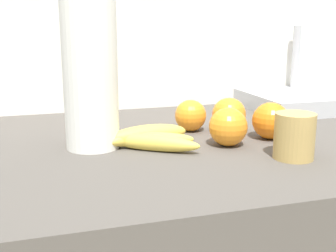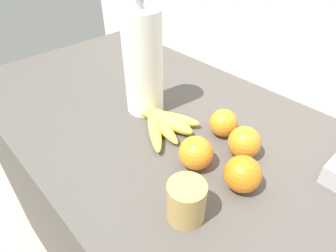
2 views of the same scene
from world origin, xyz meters
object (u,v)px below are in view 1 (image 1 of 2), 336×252
paper_towel_roll (90,76)px  orange_front (228,127)px  banana_bunch (148,138)px  sink_basin (311,99)px  orange_right (229,115)px  orange_far_right (271,121)px  mug (294,136)px  orange_back_right (191,115)px

paper_towel_roll → orange_front: bearing=-14.6°
banana_bunch → paper_towel_roll: size_ratio=0.58×
orange_front → sink_basin: size_ratio=0.21×
orange_right → sink_basin: sink_basin is taller
orange_far_right → mug: size_ratio=0.93×
orange_back_right → paper_towel_roll: size_ratio=0.23×
orange_right → orange_back_right: (-0.09, 0.03, -0.00)m
banana_bunch → sink_basin: bearing=24.6°
orange_right → orange_front: (-0.06, -0.12, 0.00)m
banana_bunch → orange_far_right: orange_far_right is taller
sink_basin → orange_far_right: bearing=-136.7°
mug → paper_towel_roll: bearing=152.1°
orange_front → orange_far_right: size_ratio=0.99×
sink_basin → mug: size_ratio=4.41×
sink_basin → orange_back_right: bearing=-159.6°
banana_bunch → orange_right: (0.22, 0.07, 0.02)m
paper_towel_roll → sink_basin: paper_towel_roll is taller
orange_far_right → mug: bearing=-102.2°
orange_right → mug: mug is taller
orange_front → sink_basin: bearing=36.6°
banana_bunch → orange_back_right: orange_back_right is taller
orange_far_right → paper_towel_roll: 0.41m
orange_far_right → paper_towel_roll: paper_towel_roll is taller
orange_far_right → sink_basin: (0.31, 0.29, -0.01)m
orange_front → mug: bearing=-54.6°
orange_far_right → sink_basin: sink_basin is taller
banana_bunch → orange_front: (0.16, -0.05, 0.02)m
orange_far_right → orange_right: bearing=123.1°
sink_basin → mug: (-0.34, -0.43, 0.02)m
paper_towel_roll → mug: bearing=-27.9°
orange_far_right → sink_basin: size_ratio=0.21×
paper_towel_roll → orange_far_right: bearing=-6.9°
banana_bunch → orange_back_right: 0.17m
banana_bunch → orange_back_right: (0.13, 0.10, 0.02)m
orange_back_right → paper_towel_roll: paper_towel_roll is taller
sink_basin → orange_right: bearing=-151.7°
orange_far_right → sink_basin: 0.42m
mug → orange_back_right: bearing=113.8°
orange_right → sink_basin: bearing=28.3°
banana_bunch → mug: size_ratio=2.16×
banana_bunch → orange_far_right: bearing=-4.2°
banana_bunch → mug: bearing=-33.5°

